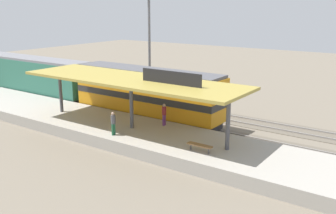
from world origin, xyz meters
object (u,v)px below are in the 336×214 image
passenger_carriage_single (22,75)px  person_waiting (113,122)px  platform_bench (200,145)px  locomotive (147,94)px  person_walking (164,113)px  light_mast (149,20)px

passenger_carriage_single → person_waiting: 21.20m
platform_bench → locomotive: size_ratio=0.12×
platform_bench → person_walking: 6.13m
locomotive → passenger_carriage_single: bearing=90.0°
locomotive → person_waiting: 7.00m
person_waiting → light_mast: bearing=28.6°
person_walking → platform_bench: bearing=-122.8°
light_mast → person_walking: (-10.49, -9.49, -6.54)m
passenger_carriage_single → locomotive: bearing=-90.0°
person_walking → locomotive: bearing=54.3°
person_waiting → platform_bench: bearing=-84.6°
platform_bench → light_mast: bearing=46.7°
passenger_carriage_single → light_mast: bearing=-57.5°
locomotive → person_waiting: bearing=-162.3°
locomotive → passenger_carriage_single: (0.00, 18.00, -0.10)m
platform_bench → person_walking: person_walking is taller
platform_bench → locomotive: locomotive is taller
platform_bench → passenger_carriage_single: 27.57m
passenger_carriage_single → person_waiting: passenger_carriage_single is taller
light_mast → person_walking: size_ratio=6.84×
platform_bench → locomotive: bearing=56.0°
light_mast → person_waiting: bearing=-151.4°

